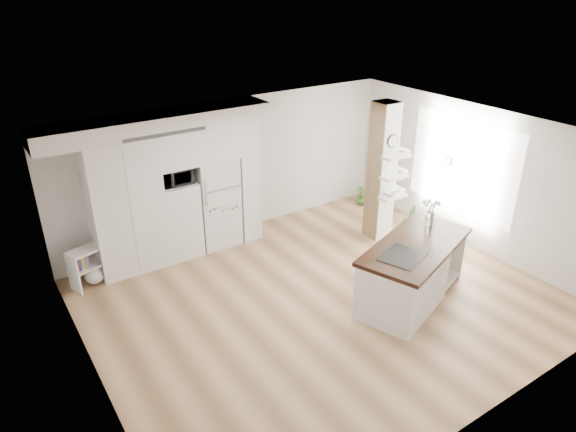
% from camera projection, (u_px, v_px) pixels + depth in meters
% --- Properties ---
extents(floor, '(7.00, 6.00, 0.01)m').
position_uv_depth(floor, '(322.00, 299.00, 8.33)').
color(floor, tan).
rests_on(floor, ground).
extents(room, '(7.04, 6.04, 2.72)m').
position_uv_depth(room, '(325.00, 194.00, 7.53)').
color(room, white).
rests_on(room, ground).
extents(cabinet_wall, '(4.00, 0.71, 2.70)m').
position_uv_depth(cabinet_wall, '(166.00, 181.00, 8.97)').
color(cabinet_wall, white).
rests_on(cabinet_wall, floor).
extents(refrigerator, '(0.78, 0.69, 1.75)m').
position_uv_depth(refrigerator, '(215.00, 202.00, 9.71)').
color(refrigerator, white).
rests_on(refrigerator, floor).
extents(column, '(0.69, 0.90, 2.70)m').
position_uv_depth(column, '(387.00, 172.00, 9.79)').
color(column, silver).
rests_on(column, floor).
extents(window, '(0.00, 2.40, 2.40)m').
position_uv_depth(window, '(462.00, 166.00, 9.65)').
color(window, white).
rests_on(window, room).
extents(pendant_light, '(0.12, 0.12, 0.10)m').
position_uv_depth(pendant_light, '(403.00, 154.00, 8.38)').
color(pendant_light, white).
rests_on(pendant_light, room).
extents(kitchen_island, '(2.40, 1.71, 1.55)m').
position_uv_depth(kitchen_island, '(406.00, 277.00, 8.00)').
color(kitchen_island, white).
rests_on(kitchen_island, floor).
extents(bookshelf, '(0.66, 0.50, 0.69)m').
position_uv_depth(bookshelf, '(90.00, 269.00, 8.60)').
color(bookshelf, white).
rests_on(bookshelf, floor).
extents(floor_plant_a, '(0.34, 0.30, 0.53)m').
position_uv_depth(floor_plant_a, '(409.00, 218.00, 10.48)').
color(floor_plant_a, '#406C2B').
rests_on(floor_plant_a, floor).
extents(floor_plant_b, '(0.25, 0.25, 0.43)m').
position_uv_depth(floor_plant_b, '(361.00, 196.00, 11.62)').
color(floor_plant_b, '#406C2B').
rests_on(floor_plant_b, floor).
extents(microwave, '(0.54, 0.37, 0.30)m').
position_uv_depth(microwave, '(176.00, 176.00, 8.99)').
color(microwave, '#2D2D2D').
rests_on(microwave, cabinet_wall).
extents(shelf_plant, '(0.27, 0.23, 0.30)m').
position_uv_depth(shelf_plant, '(392.00, 159.00, 9.97)').
color(shelf_plant, '#406C2B').
rests_on(shelf_plant, column).
extents(decor_bowl, '(0.22, 0.22, 0.05)m').
position_uv_depth(decor_bowl, '(391.00, 194.00, 9.73)').
color(decor_bowl, white).
rests_on(decor_bowl, column).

